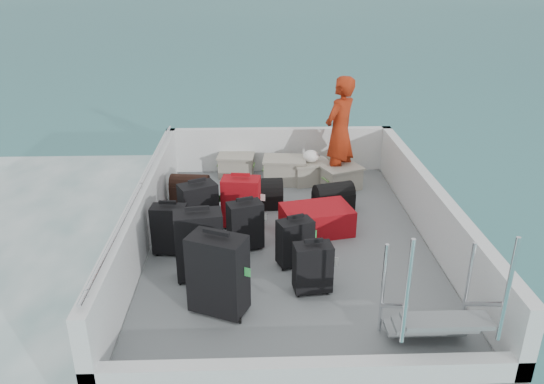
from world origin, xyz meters
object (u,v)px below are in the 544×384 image
Objects in this scene: suitcase_4 at (245,226)px; suitcase_7 at (295,243)px; suitcase_0 at (199,246)px; crate_3 at (342,179)px; crate_1 at (285,171)px; suitcase_1 at (170,230)px; suitcase_2 at (199,208)px; crate_0 at (236,166)px; suitcase_3 at (218,275)px; passenger at (340,132)px; crate_2 at (310,173)px; suitcase_5 at (241,202)px; suitcase_6 at (313,268)px; suitcase_8 at (317,220)px.

suitcase_4 reaches higher than suitcase_7.
suitcase_0 is 1.41× the size of suitcase_7.
crate_1 is at bearing 161.89° from crate_3.
suitcase_7 is at bearing -7.34° from suitcase_1.
suitcase_0 reaches higher than suitcase_2.
crate_1 reaches higher than crate_0.
suitcase_1 is 1.32m from suitcase_3.
passenger is (1.56, -0.39, 0.67)m from crate_0.
suitcase_2 reaches higher than crate_2.
suitcase_5 reaches higher than suitcase_7.
suitcase_3 reaches higher than crate_0.
suitcase_6 is 1.02× the size of crate_3.
passenger reaches higher than suitcase_7.
suitcase_1 is 0.90× the size of suitcase_5.
passenger reaches higher than suitcase_2.
suitcase_0 is 0.66m from suitcase_3.
crate_0 is (-0.17, 2.37, -0.13)m from suitcase_4.
crate_2 is (1.45, 2.64, -0.22)m from suitcase_0.
suitcase_2 is 1.72m from suitcase_3.
crate_0 is at bearing 75.93° from suitcase_0.
suitcase_0 reaches higher than suitcase_6.
suitcase_7 is (1.14, -0.83, -0.05)m from suitcase_2.
suitcase_5 is 0.40× the size of passenger.
crate_1 is (1.16, 1.61, -0.14)m from suitcase_2.
passenger is at bearing 36.06° from suitcase_4.
suitcase_1 is 1.45m from suitcase_7.
crate_0 is 0.86× the size of crate_1.
crate_2 is at bearing -15.79° from suitcase_8.
suitcase_5 is at bearing -141.18° from crate_3.
suitcase_2 reaches higher than suitcase_6.
crate_0 is at bearing 163.28° from crate_2.
passenger is at bearing 11.85° from suitcase_2.
suitcase_8 is (0.88, 0.40, -0.13)m from suitcase_4.
suitcase_1 is 1.12× the size of crate_2.
crate_0 is (0.30, 2.99, -0.22)m from suitcase_0.
suitcase_1 reaches higher than crate_0.
suitcase_0 is 1.30× the size of suitcase_4.
suitcase_6 is 0.87× the size of crate_1.
suitcase_0 is 1.29m from suitcase_5.
suitcase_5 is 1.24× the size of crate_0.
suitcase_0 reaches higher than crate_1.
passenger reaches higher than suitcase_6.
crate_3 is (1.59, -0.58, -0.00)m from crate_0.
suitcase_3 is 1.99m from suitcase_8.
suitcase_7 is (0.79, 0.85, -0.13)m from suitcase_3.
suitcase_4 is at bearing -85.81° from crate_0.
passenger is (1.62, 3.21, 0.43)m from suitcase_3.
suitcase_1 is 2.79m from crate_2.
suitcase_6 is at bearing 28.32° from passenger.
suitcase_5 is 1.70m from suitcase_6.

